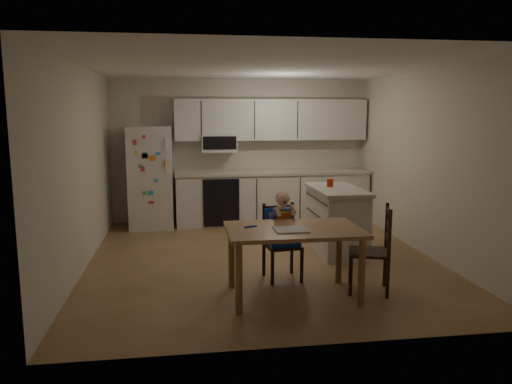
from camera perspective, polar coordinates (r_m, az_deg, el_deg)
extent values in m
cube|color=brown|center=(6.68, 0.72, -7.75)|extent=(4.50, 5.00, 0.01)
cube|color=beige|center=(8.90, -1.82, 4.72)|extent=(4.50, 0.02, 2.50)
cube|color=beige|center=(6.47, -19.36, 2.53)|extent=(0.02, 5.00, 2.50)
cube|color=beige|center=(7.14, 18.89, 3.13)|extent=(0.02, 5.00, 2.50)
cube|color=white|center=(6.42, 0.77, 14.17)|extent=(4.50, 5.00, 0.01)
cube|color=silver|center=(8.55, -11.92, 1.64)|extent=(0.72, 0.70, 1.70)
cube|color=silver|center=(8.78, 1.87, -0.74)|extent=(3.34, 0.60, 0.86)
cube|color=beige|center=(8.71, 1.89, 2.24)|extent=(3.37, 0.62, 0.05)
cube|color=black|center=(8.36, -3.97, -1.26)|extent=(0.60, 0.02, 0.80)
cube|color=silver|center=(8.78, 1.76, 8.25)|extent=(3.34, 0.34, 0.70)
cube|color=silver|center=(8.65, -4.26, 5.70)|extent=(0.60, 0.38, 0.33)
cube|color=silver|center=(7.05, 9.17, -3.36)|extent=(0.58, 1.16, 0.85)
cube|color=beige|center=(6.97, 9.27, 0.25)|extent=(0.64, 1.22, 0.05)
cylinder|color=#B4240B|center=(7.07, 8.47, 1.06)|extent=(0.09, 0.09, 0.11)
cube|color=olive|center=(5.21, 4.32, -4.34)|extent=(1.39, 0.89, 0.04)
cylinder|color=olive|center=(4.86, -1.97, -9.88)|extent=(0.07, 0.07, 0.71)
cylinder|color=olive|center=(5.56, -2.83, -7.42)|extent=(0.07, 0.07, 0.71)
cylinder|color=olive|center=(5.14, 11.99, -9.02)|extent=(0.07, 0.07, 0.71)
cylinder|color=olive|center=(5.81, 9.46, -6.82)|extent=(0.07, 0.07, 0.71)
cube|color=#BBBCC1|center=(5.10, 4.03, -4.33)|extent=(0.33, 0.29, 0.01)
cylinder|color=#123CB3|center=(5.22, -0.72, -3.97)|extent=(0.12, 0.06, 0.02)
cube|color=black|center=(5.83, 3.05, -6.15)|extent=(0.43, 0.43, 0.03)
cube|color=black|center=(5.68, 1.88, -8.75)|extent=(0.04, 0.04, 0.39)
cube|color=black|center=(6.00, 0.90, -7.76)|extent=(0.04, 0.04, 0.39)
cube|color=black|center=(5.78, 5.25, -8.44)|extent=(0.04, 0.04, 0.39)
cube|color=black|center=(6.10, 4.10, -7.49)|extent=(0.04, 0.04, 0.39)
cube|color=black|center=(5.93, 2.54, -3.44)|extent=(0.39, 0.08, 0.46)
cube|color=#123CB3|center=(5.81, 3.05, -5.58)|extent=(0.38, 0.35, 0.09)
cube|color=#123CB3|center=(5.89, 2.68, -3.35)|extent=(0.36, 0.10, 0.31)
cube|color=#5B79EA|center=(5.78, 3.11, -5.11)|extent=(0.30, 0.27, 0.01)
cube|color=#2D4B9C|center=(5.76, 3.05, -3.02)|extent=(0.22, 0.15, 0.24)
cube|color=orange|center=(5.71, 3.23, -3.23)|extent=(0.18, 0.03, 0.18)
sphere|color=beige|center=(5.71, 3.09, -0.82)|extent=(0.17, 0.17, 0.16)
ellipsoid|color=olive|center=(5.71, 3.10, -0.65)|extent=(0.17, 0.16, 0.13)
cube|color=black|center=(5.57, 12.79, -6.74)|extent=(0.53, 0.53, 0.03)
cube|color=black|center=(5.81, 10.73, -8.32)|extent=(0.04, 0.04, 0.42)
cube|color=black|center=(5.83, 14.51, -8.39)|extent=(0.04, 0.04, 0.42)
cube|color=black|center=(5.45, 10.78, -9.51)|extent=(0.04, 0.04, 0.42)
cube|color=black|center=(5.47, 14.81, -9.58)|extent=(0.04, 0.04, 0.42)
cube|color=black|center=(5.52, 14.86, -4.13)|extent=(0.17, 0.41, 0.50)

